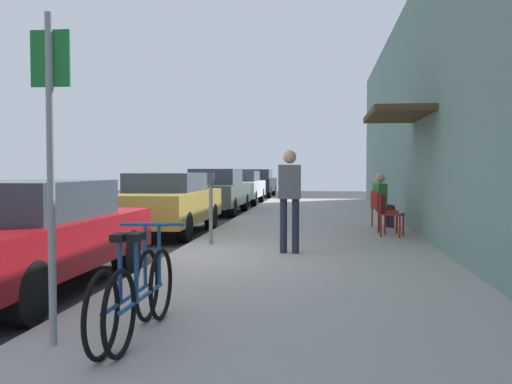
{
  "coord_description": "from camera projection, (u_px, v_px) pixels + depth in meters",
  "views": [
    {
      "loc": [
        2.52,
        -8.53,
        1.51
      ],
      "look_at": [
        0.79,
        5.71,
        0.92
      ],
      "focal_mm": 39.2,
      "sensor_mm": 36.0,
      "label": 1
    }
  ],
  "objects": [
    {
      "name": "ground_plane",
      "position": [
        163.0,
        265.0,
        8.82
      ],
      "size": [
        60.0,
        60.0,
        0.0
      ],
      "primitive_type": "plane",
      "color": "#2D2D30"
    },
    {
      "name": "sidewalk_slab",
      "position": [
        309.0,
        246.0,
        10.53
      ],
      "size": [
        4.5,
        32.0,
        0.12
      ],
      "primitive_type": "cube",
      "color": "#9E9B93",
      "rests_on": "ground_plane"
    },
    {
      "name": "building_facade",
      "position": [
        442.0,
        98.0,
        10.14
      ],
      "size": [
        1.4,
        32.0,
        5.59
      ],
      "color": "gray",
      "rests_on": "ground_plane"
    },
    {
      "name": "parked_car_0",
      "position": [
        25.0,
        234.0,
        6.81
      ],
      "size": [
        1.8,
        4.4,
        1.36
      ],
      "color": "maroon",
      "rests_on": "ground_plane"
    },
    {
      "name": "parked_car_1",
      "position": [
        166.0,
        202.0,
        12.88
      ],
      "size": [
        1.8,
        4.4,
        1.42
      ],
      "color": "#A58433",
      "rests_on": "ground_plane"
    },
    {
      "name": "parked_car_2",
      "position": [
        216.0,
        191.0,
        18.83
      ],
      "size": [
        1.8,
        4.4,
        1.52
      ],
      "color": "#47514C",
      "rests_on": "ground_plane"
    },
    {
      "name": "parked_car_3",
      "position": [
        240.0,
        187.0,
        24.24
      ],
      "size": [
        1.8,
        4.4,
        1.43
      ],
      "color": "silver",
      "rests_on": "ground_plane"
    },
    {
      "name": "parked_car_4",
      "position": [
        257.0,
        183.0,
        30.56
      ],
      "size": [
        1.8,
        4.4,
        1.5
      ],
      "color": "black",
      "rests_on": "ground_plane"
    },
    {
      "name": "parking_meter",
      "position": [
        211.0,
        203.0,
        10.31
      ],
      "size": [
        0.12,
        0.1,
        1.32
      ],
      "color": "slate",
      "rests_on": "sidewalk_slab"
    },
    {
      "name": "street_sign",
      "position": [
        51.0,
        152.0,
        4.36
      ],
      "size": [
        0.32,
        0.06,
        2.6
      ],
      "color": "gray",
      "rests_on": "sidewalk_slab"
    },
    {
      "name": "bicycle_0",
      "position": [
        143.0,
        294.0,
        4.61
      ],
      "size": [
        0.46,
        1.71,
        0.9
      ],
      "color": "black",
      "rests_on": "sidewalk_slab"
    },
    {
      "name": "bicycle_1",
      "position": [
        127.0,
        295.0,
        4.57
      ],
      "size": [
        0.46,
        1.71,
        0.9
      ],
      "color": "black",
      "rests_on": "sidewalk_slab"
    },
    {
      "name": "cafe_chair_0",
      "position": [
        388.0,
        212.0,
        11.49
      ],
      "size": [
        0.56,
        0.56,
        0.87
      ],
      "color": "maroon",
      "rests_on": "sidewalk_slab"
    },
    {
      "name": "cafe_chair_1",
      "position": [
        384.0,
        209.0,
        12.24
      ],
      "size": [
        0.5,
        0.5,
        0.87
      ],
      "color": "maroon",
      "rests_on": "sidewalk_slab"
    },
    {
      "name": "cafe_chair_2",
      "position": [
        380.0,
        206.0,
        13.23
      ],
      "size": [
        0.56,
        0.56,
        0.87
      ],
      "color": "maroon",
      "rests_on": "sidewalk_slab"
    },
    {
      "name": "seated_patron_2",
      "position": [
        382.0,
        198.0,
        13.23
      ],
      "size": [
        0.51,
        0.47,
        1.29
      ],
      "color": "#232838",
      "rests_on": "sidewalk_slab"
    },
    {
      "name": "pedestrian_standing",
      "position": [
        290.0,
        193.0,
        9.2
      ],
      "size": [
        0.36,
        0.22,
        1.7
      ],
      "color": "#232838",
      "rests_on": "sidewalk_slab"
    }
  ]
}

